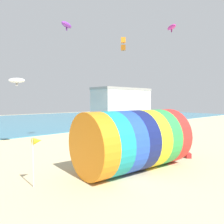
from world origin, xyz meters
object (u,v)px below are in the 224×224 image
object	(u,v)px
cooler_box	(188,155)
giant_inflatable_tube	(134,140)
kite_white_parafoil	(17,80)
beach_flag	(37,143)
kite_magenta_parafoil	(172,27)
kite_purple_parafoil	(67,25)
kite_handler	(183,145)
kite_orange_box	(123,44)

from	to	relation	value
cooler_box	giant_inflatable_tube	bearing A→B (deg)	169.99
kite_white_parafoil	beach_flag	xyz separation A→B (m)	(-2.34, -9.59, -3.87)
kite_magenta_parafoil	cooler_box	bearing A→B (deg)	-134.04
kite_purple_parafoil	kite_white_parafoil	xyz separation A→B (m)	(-3.79, 2.17, -5.14)
kite_purple_parafoil	kite_magenta_parafoil	world-z (taller)	kite_magenta_parafoil
kite_handler	kite_white_parafoil	size ratio (longest dim) A/B	1.17
kite_purple_parafoil	kite_orange_box	bearing A→B (deg)	9.95
kite_white_parafoil	kite_magenta_parafoil	world-z (taller)	kite_magenta_parafoil
kite_magenta_parafoil	beach_flag	xyz separation A→B (m)	(-14.62, -1.85, -9.31)
kite_handler	cooler_box	size ratio (longest dim) A/B	3.41
kite_handler	kite_orange_box	world-z (taller)	kite_orange_box
kite_orange_box	cooler_box	xyz separation A→B (m)	(-4.43, -11.29, -11.11)
kite_purple_parafoil	kite_orange_box	distance (m)	9.05
beach_flag	cooler_box	distance (m)	11.04
kite_white_parafoil	cooler_box	xyz separation A→B (m)	(8.27, -11.90, -5.87)
giant_inflatable_tube	kite_handler	size ratio (longest dim) A/B	4.13
kite_white_parafoil	cooler_box	bearing A→B (deg)	-55.21
giant_inflatable_tube	kite_purple_parafoil	world-z (taller)	kite_purple_parafoil
cooler_box	kite_orange_box	bearing A→B (deg)	68.56
kite_white_parafoil	giant_inflatable_tube	bearing A→B (deg)	-73.60
kite_handler	kite_orange_box	distance (m)	15.64
beach_flag	cooler_box	xyz separation A→B (m)	(10.61, -2.31, -2.00)
giant_inflatable_tube	beach_flag	world-z (taller)	giant_inflatable_tube
kite_purple_parafoil	kite_magenta_parafoil	size ratio (longest dim) A/B	1.08
giant_inflatable_tube	kite_orange_box	size ratio (longest dim) A/B	4.50
giant_inflatable_tube	kite_purple_parafoil	size ratio (longest dim) A/B	4.60
kite_handler	beach_flag	distance (m)	10.84
kite_orange_box	beach_flag	distance (m)	19.74
kite_handler	beach_flag	size ratio (longest dim) A/B	0.72
kite_handler	kite_purple_parafoil	xyz separation A→B (m)	(-4.48, 9.26, 10.28)
kite_handler	kite_white_parafoil	bearing A→B (deg)	125.86
kite_purple_parafoil	cooler_box	size ratio (longest dim) A/B	3.06
kite_magenta_parafoil	cooler_box	size ratio (longest dim) A/B	2.82
giant_inflatable_tube	kite_purple_parafoil	bearing A→B (deg)	86.44
kite_purple_parafoil	beach_flag	xyz separation A→B (m)	(-6.13, -7.42, -9.01)
kite_orange_box	kite_magenta_parafoil	bearing A→B (deg)	-93.34
kite_white_parafoil	beach_flag	bearing A→B (deg)	-103.70
kite_orange_box	beach_flag	world-z (taller)	kite_orange_box
kite_white_parafoil	cooler_box	distance (m)	15.63
kite_white_parafoil	beach_flag	size ratio (longest dim) A/B	0.61
kite_magenta_parafoil	kite_orange_box	size ratio (longest dim) A/B	0.90
kite_purple_parafoil	kite_orange_box	size ratio (longest dim) A/B	0.98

